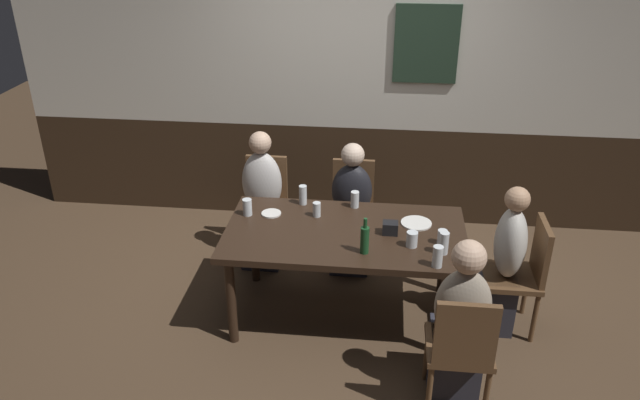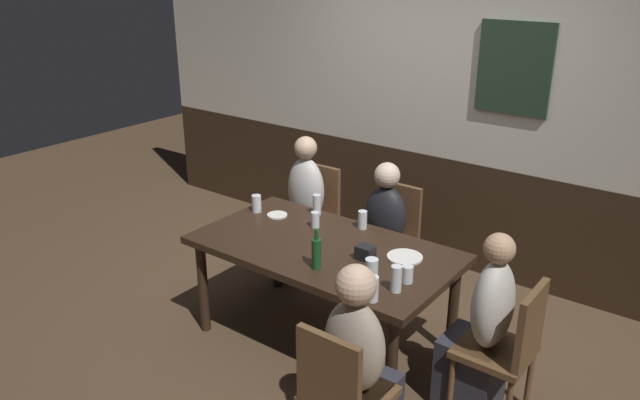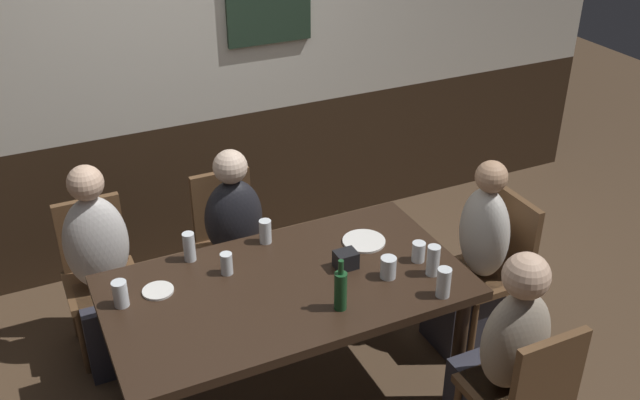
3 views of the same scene
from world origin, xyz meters
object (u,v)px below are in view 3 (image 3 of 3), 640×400
(beer_glass_half, at_px, (433,262))
(condiment_caddy, at_px, (346,259))
(beer_glass_tall, at_px, (388,268))
(plate_white_small, at_px, (158,291))
(chair_right_near, at_px, (526,393))
(chair_mid_far, at_px, (229,236))
(highball_clear, at_px, (444,283))
(dining_table, at_px, (287,296))
(person_head_east, at_px, (472,271))
(person_mid_far, at_px, (239,254))
(tumbler_short, at_px, (227,264))
(pint_glass_pale, at_px, (121,295))
(chair_head_east, at_px, (496,261))
(tumbler_water, at_px, (265,233))
(plate_white_large, at_px, (364,241))
(person_left_far, at_px, (104,283))
(person_right_near, at_px, (503,371))
(beer_bottle_green, at_px, (341,290))
(pint_glass_amber, at_px, (418,252))
(chair_left_far, at_px, (99,268))

(beer_glass_half, bearing_deg, condiment_caddy, 146.86)
(beer_glass_tall, xyz_separation_m, plate_white_small, (-1.05, 0.36, -0.04))
(chair_right_near, distance_m, chair_mid_far, 1.94)
(highball_clear, bearing_deg, dining_table, 147.48)
(person_head_east, relative_size, plate_white_small, 7.69)
(dining_table, xyz_separation_m, person_mid_far, (-0.00, 0.73, -0.20))
(tumbler_short, height_order, beer_glass_tall, tumbler_short)
(pint_glass_pale, bearing_deg, chair_head_east, -4.69)
(dining_table, height_order, highball_clear, highball_clear)
(condiment_caddy, bearing_deg, person_head_east, -0.13)
(chair_mid_far, height_order, beer_glass_half, beer_glass_half)
(highball_clear, bearing_deg, pint_glass_pale, 157.65)
(chair_mid_far, height_order, tumbler_water, chair_mid_far)
(plate_white_large, bearing_deg, beer_glass_half, -67.15)
(person_head_east, bearing_deg, dining_table, 180.00)
(beer_glass_tall, distance_m, highball_clear, 0.29)
(chair_head_east, height_order, person_head_east, person_head_east)
(person_left_far, bearing_deg, person_right_near, -43.71)
(chair_head_east, distance_m, highball_clear, 0.83)
(person_right_near, distance_m, beer_bottle_green, 0.84)
(chair_right_near, relative_size, plate_white_small, 5.89)
(tumbler_water, bearing_deg, person_head_east, -19.75)
(pint_glass_amber, bearing_deg, pint_glass_pale, 169.36)
(pint_glass_pale, relative_size, pint_glass_amber, 1.24)
(dining_table, distance_m, plate_white_large, 0.55)
(dining_table, bearing_deg, pint_glass_pale, 167.48)
(person_left_far, bearing_deg, beer_glass_tall, -35.83)
(person_left_far, bearing_deg, highball_clear, -39.09)
(chair_left_far, distance_m, chair_mid_far, 0.77)
(dining_table, relative_size, beer_glass_half, 10.94)
(person_left_far, xyz_separation_m, tumbler_water, (0.81, -0.35, 0.30))
(condiment_caddy, bearing_deg, tumbler_short, 159.95)
(person_mid_far, bearing_deg, beer_bottle_green, -81.54)
(beer_bottle_green, bearing_deg, pint_glass_pale, 153.56)
(beer_glass_tall, bearing_deg, person_right_near, -62.73)
(person_mid_far, relative_size, highball_clear, 7.46)
(pint_glass_pale, bearing_deg, chair_mid_far, 43.91)
(highball_clear, height_order, condiment_caddy, highball_clear)
(person_right_near, relative_size, tumbler_water, 8.86)
(pint_glass_amber, distance_m, tumbler_water, 0.80)
(chair_right_near, bearing_deg, person_head_east, 68.19)
(tumbler_short, height_order, condiment_caddy, tumbler_short)
(chair_head_east, relative_size, beer_bottle_green, 3.34)
(chair_mid_far, bearing_deg, pint_glass_pale, -136.09)
(chair_mid_far, xyz_separation_m, person_head_east, (1.12, -0.89, -0.02))
(chair_mid_far, height_order, pint_glass_amber, chair_mid_far)
(tumbler_water, bearing_deg, dining_table, -96.74)
(person_mid_far, distance_m, beer_glass_tall, 1.06)
(person_right_near, distance_m, plate_white_small, 1.65)
(person_left_far, bearing_deg, beer_bottle_green, -47.91)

